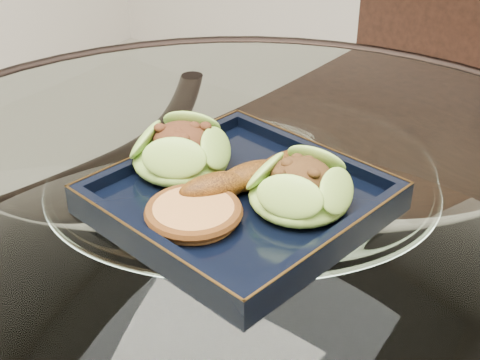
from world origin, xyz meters
The scene contains 7 objects.
dining_table centered at (0.00, 0.00, 0.60)m, with size 1.13×1.13×0.77m.
dining_chair centered at (0.02, 0.55, 0.56)m, with size 0.49×0.49×1.00m.
navy_plate centered at (0.01, -0.01, 0.77)m, with size 0.27×0.27×0.02m, color black.
lettuce_wrap_left centered at (-0.08, 0.00, 0.80)m, with size 0.11×0.11×0.04m, color olive.
lettuce_wrap_right centered at (0.07, 0.00, 0.80)m, with size 0.11×0.11×0.04m, color olive.
roasted_plantain centered at (0.01, 0.01, 0.80)m, with size 0.16×0.03×0.03m, color #6B370B.
crumb_patty centered at (-0.01, -0.08, 0.79)m, with size 0.09×0.09×0.02m, color #B5773C.
Camera 1 is at (0.35, -0.53, 1.18)m, focal length 50.00 mm.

